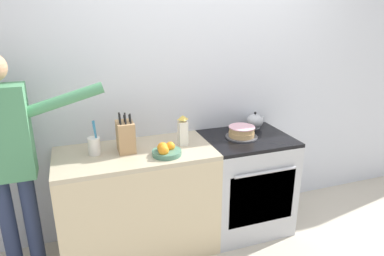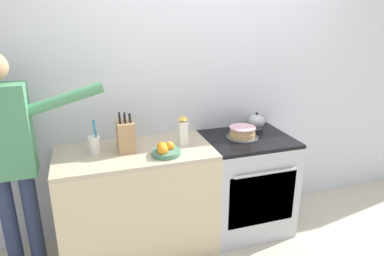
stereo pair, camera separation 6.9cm
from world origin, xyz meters
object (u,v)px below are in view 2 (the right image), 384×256
at_px(stove_range, 246,183).
at_px(utensil_crock, 95,144).
at_px(knife_block, 126,136).
at_px(milk_carton, 183,131).
at_px(person_baker, 9,149).
at_px(tea_kettle, 257,122).
at_px(layer_cake, 242,133).
at_px(fruit_bowl, 165,150).

height_order(stove_range, utensil_crock, utensil_crock).
xyz_separation_m(stove_range, knife_block, (-1.04, 0.03, 0.56)).
distance_m(milk_carton, person_baker, 1.26).
relative_size(milk_carton, person_baker, 0.15).
height_order(tea_kettle, person_baker, person_baker).
distance_m(stove_range, tea_kettle, 0.57).
relative_size(layer_cake, milk_carton, 1.10).
relative_size(knife_block, utensil_crock, 1.17).
bearing_deg(tea_kettle, layer_cake, -140.94).
xyz_separation_m(milk_carton, person_baker, (-1.26, 0.01, -0.00)).
height_order(layer_cake, knife_block, knife_block).
bearing_deg(utensil_crock, layer_cake, -1.82).
bearing_deg(knife_block, person_baker, -179.44).
xyz_separation_m(tea_kettle, knife_block, (-1.22, -0.17, 0.06)).
xyz_separation_m(knife_block, milk_carton, (0.45, -0.02, -0.00)).
distance_m(layer_cake, knife_block, 0.99).
height_order(layer_cake, milk_carton, milk_carton).
relative_size(knife_block, person_baker, 0.19).
xyz_separation_m(layer_cake, utensil_crock, (-1.22, 0.04, 0.03)).
height_order(tea_kettle, milk_carton, milk_carton).
xyz_separation_m(utensil_crock, fruit_bowl, (0.50, -0.20, -0.04)).
relative_size(stove_range, knife_block, 2.74).
relative_size(utensil_crock, person_baker, 0.16).
height_order(knife_block, fruit_bowl, knife_block).
xyz_separation_m(stove_range, utensil_crock, (-1.27, 0.05, 0.51)).
relative_size(stove_range, milk_carton, 3.52).
height_order(layer_cake, tea_kettle, tea_kettle).
bearing_deg(person_baker, tea_kettle, 18.07).
height_order(knife_block, utensil_crock, knife_block).
bearing_deg(milk_carton, person_baker, 179.40).
relative_size(tea_kettle, knife_block, 0.58).
bearing_deg(utensil_crock, milk_carton, -3.21).
bearing_deg(fruit_bowl, tea_kettle, 20.15).
bearing_deg(layer_cake, knife_block, 178.77).
relative_size(stove_range, layer_cake, 3.20).
bearing_deg(utensil_crock, knife_block, -4.27).
xyz_separation_m(tea_kettle, fruit_bowl, (-0.95, -0.35, -0.03)).
bearing_deg(layer_cake, milk_carton, 179.99).
bearing_deg(knife_block, milk_carton, -2.67).
distance_m(stove_range, person_baker, 1.93).
bearing_deg(tea_kettle, knife_block, -172.10).
bearing_deg(milk_carton, utensil_crock, 176.79).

